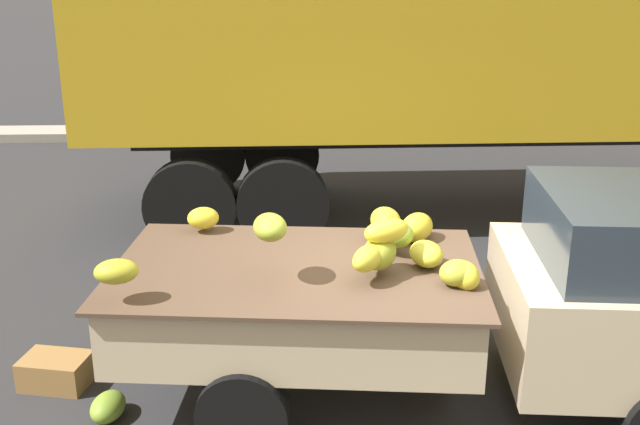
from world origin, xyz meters
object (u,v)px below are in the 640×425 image
Objects in this scene: fallen_banana_bunch_near_tailgate at (108,407)px; produce_crate at (56,371)px; pickup_truck at (553,297)px; semi_trailer at (560,19)px.

fallen_banana_bunch_near_tailgate is 0.68× the size of produce_crate.
fallen_banana_bunch_near_tailgate is 0.72m from produce_crate.
produce_crate is (-3.86, 0.37, -0.76)m from pickup_truck.
semi_trailer is 7.23m from produce_crate.
fallen_banana_bunch_near_tailgate is at bearing -172.24° from pickup_truck.
produce_crate is (-0.53, 0.49, 0.02)m from fallen_banana_bunch_near_tailgate.
semi_trailer reaches higher than fallen_banana_bunch_near_tailgate.
semi_trailer is (1.47, 4.62, 1.66)m from pickup_truck.
fallen_banana_bunch_near_tailgate is (-3.33, -0.13, -0.78)m from pickup_truck.
produce_crate is at bearing 136.74° from fallen_banana_bunch_near_tailgate.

